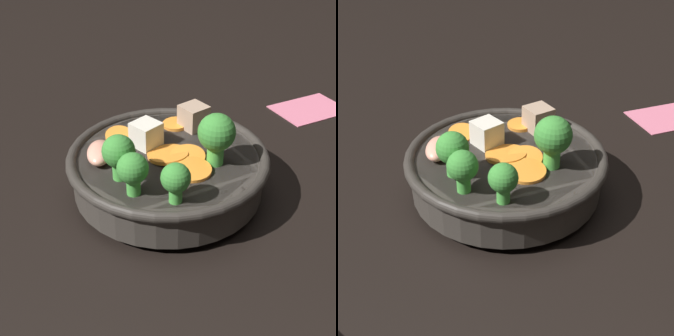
% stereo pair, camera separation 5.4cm
% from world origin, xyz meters
% --- Properties ---
extents(ground_plane, '(3.00, 3.00, 0.00)m').
position_xyz_m(ground_plane, '(0.00, 0.00, 0.00)').
color(ground_plane, black).
extents(stirfry_bowl, '(0.23, 0.23, 0.11)m').
position_xyz_m(stirfry_bowl, '(0.00, 0.00, 0.04)').
color(stirfry_bowl, '#38332D').
rests_on(stirfry_bowl, ground_plane).
extents(napkin, '(0.13, 0.11, 0.00)m').
position_xyz_m(napkin, '(-0.24, -0.20, 0.00)').
color(napkin, '#D16B84').
rests_on(napkin, ground_plane).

